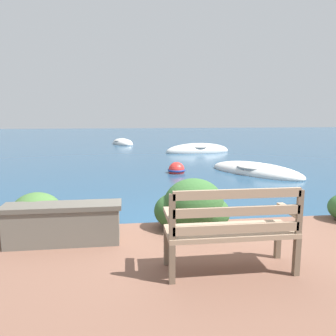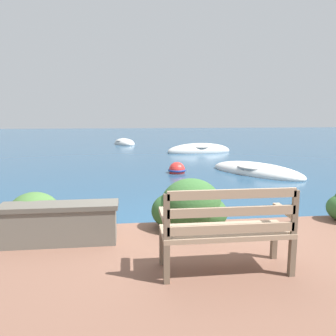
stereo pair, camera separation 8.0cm
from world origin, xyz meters
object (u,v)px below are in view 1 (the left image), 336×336
at_px(rowboat_nearest, 255,172).
at_px(rowboat_far, 123,143).
at_px(rowboat_mid, 198,151).
at_px(mooring_buoy, 176,170).
at_px(park_bench, 232,228).

bearing_deg(rowboat_nearest, rowboat_far, -11.51).
bearing_deg(rowboat_mid, mooring_buoy, 62.80).
xyz_separation_m(rowboat_far, mooring_buoy, (1.79, -10.47, 0.03)).
distance_m(rowboat_nearest, mooring_buoy, 2.51).
distance_m(park_bench, rowboat_nearest, 7.39).
xyz_separation_m(park_bench, rowboat_mid, (2.46, 12.67, -0.64)).
bearing_deg(rowboat_far, rowboat_nearest, -179.85).
relative_size(park_bench, rowboat_far, 0.54).
bearing_deg(rowboat_far, park_bench, 162.74).
height_order(rowboat_nearest, mooring_buoy, mooring_buoy).
xyz_separation_m(rowboat_nearest, mooring_buoy, (-2.49, 0.37, 0.04)).
bearing_deg(mooring_buoy, park_bench, -94.27).
height_order(park_bench, rowboat_far, park_bench).
bearing_deg(rowboat_far, rowboat_mid, -164.16).
distance_m(park_bench, rowboat_far, 17.62).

